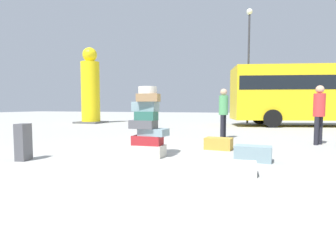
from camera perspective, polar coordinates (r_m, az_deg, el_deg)
ground_plane at (r=5.79m, az=-4.97°, el=-6.49°), size 80.00×80.00×0.00m
suitcase_tower at (r=5.77m, az=-4.24°, el=-0.11°), size 0.79×0.50×1.48m
suitcase_charcoal_upright_blue at (r=6.08m, az=-27.98°, el=-2.98°), size 0.24×0.32×0.73m
suitcase_slate_foreground_near at (r=5.56m, az=17.32°, el=-5.51°), size 0.71×0.41×0.30m
suitcase_cream_white_trunk at (r=4.47m, az=13.73°, el=-8.49°), size 0.68×0.39×0.20m
suitcase_tan_behind_tower at (r=6.85m, az=10.52°, el=-3.64°), size 0.69×0.47×0.29m
person_bearded_onlooker at (r=12.25m, az=-5.61°, el=3.94°), size 0.30×0.33×1.71m
person_tourist_with_camera at (r=9.10m, az=11.51°, el=3.48°), size 0.30×0.34×1.63m
person_passerby_in_red at (r=8.59m, az=29.03°, el=3.01°), size 0.30×0.30×1.64m
yellow_dummy_statue at (r=17.92m, az=-15.89°, el=7.33°), size 1.60×1.60×4.70m
parked_bus at (r=16.92m, az=30.69°, el=6.19°), size 10.38×4.72×3.15m
lamp_post at (r=17.99m, az=16.51°, el=14.87°), size 0.36×0.36×6.96m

